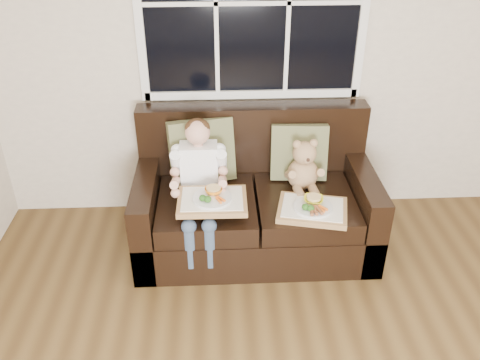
{
  "coord_description": "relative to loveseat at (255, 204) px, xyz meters",
  "views": [
    {
      "loc": [
        -0.57,
        -1.1,
        2.39
      ],
      "look_at": [
        -0.42,
        1.85,
        0.62
      ],
      "focal_mm": 38.0,
      "sensor_mm": 36.0,
      "label": 1
    }
  ],
  "objects": [
    {
      "name": "room_walls",
      "position": [
        0.31,
        -2.02,
        1.28
      ],
      "size": [
        4.52,
        5.02,
        2.71
      ],
      "color": "#BDAF9D",
      "rests_on": "ground"
    },
    {
      "name": "tray_left",
      "position": [
        -0.31,
        -0.34,
        0.27
      ],
      "size": [
        0.46,
        0.35,
        0.1
      ],
      "rotation": [
        0.0,
        0.0,
        -0.01
      ],
      "color": "#A4754A",
      "rests_on": "child"
    },
    {
      "name": "pillow_left",
      "position": [
        -0.38,
        0.15,
        0.37
      ],
      "size": [
        0.5,
        0.32,
        0.48
      ],
      "rotation": [
        -0.21,
        0.0,
        0.25
      ],
      "color": "olive",
      "rests_on": "loveseat"
    },
    {
      "name": "teddy_bear",
      "position": [
        0.34,
        -0.01,
        0.3
      ],
      "size": [
        0.24,
        0.3,
        0.4
      ],
      "rotation": [
        0.0,
        0.0,
        0.09
      ],
      "color": "#A18255",
      "rests_on": "loveseat"
    },
    {
      "name": "pillow_right",
      "position": [
        0.33,
        0.15,
        0.35
      ],
      "size": [
        0.42,
        0.22,
        0.42
      ],
      "rotation": [
        -0.21,
        0.0,
        -0.07
      ],
      "color": "olive",
      "rests_on": "loveseat"
    },
    {
      "name": "child",
      "position": [
        -0.39,
        -0.12,
        0.33
      ],
      "size": [
        0.38,
        0.59,
        0.85
      ],
      "color": "white",
      "rests_on": "loveseat"
    },
    {
      "name": "tray_right",
      "position": [
        0.36,
        -0.33,
        0.17
      ],
      "size": [
        0.52,
        0.44,
        0.1
      ],
      "rotation": [
        0.0,
        0.0,
        -0.23
      ],
      "color": "#A4754A",
      "rests_on": "loveseat"
    },
    {
      "name": "loveseat",
      "position": [
        0.0,
        0.0,
        0.0
      ],
      "size": [
        1.7,
        0.92,
        0.96
      ],
      "color": "black",
      "rests_on": "ground"
    },
    {
      "name": "window_back",
      "position": [
        0.0,
        0.46,
        1.34
      ],
      "size": [
        1.62,
        0.04,
        1.37
      ],
      "color": "black",
      "rests_on": "room_walls"
    }
  ]
}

